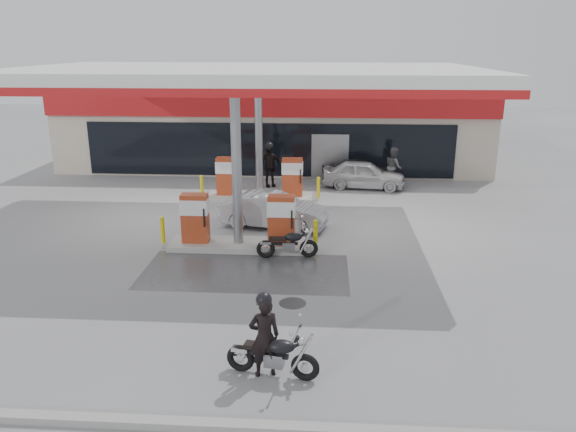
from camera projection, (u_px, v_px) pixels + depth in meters
name	position (u px, v px, depth m)	size (l,w,h in m)	color
ground	(229.00, 271.00, 16.44)	(90.00, 90.00, 0.00)	gray
wet_patch	(245.00, 271.00, 16.41)	(6.00, 3.00, 0.00)	#4C4C4F
drain_cover	(293.00, 303.00, 14.41)	(0.70, 0.70, 0.01)	#38383A
kerb	(161.00, 423.00, 9.75)	(28.00, 0.25, 0.15)	gray
store_building	(276.00, 126.00, 31.05)	(22.00, 8.22, 4.00)	beige
canopy	(248.00, 77.00, 19.66)	(16.00, 10.02, 5.51)	silver
pump_island_near	(238.00, 227.00, 18.14)	(5.14, 1.30, 1.78)	#9E9E99
pump_island_far	(260.00, 183.00, 23.86)	(5.14, 1.30, 1.78)	#9E9E99
main_motorcycle	(274.00, 356.00, 11.15)	(1.92, 0.79, 0.99)	black
biker_main	(264.00, 337.00, 11.07)	(0.62, 0.41, 1.70)	black
parked_motorcycle	(288.00, 244.00, 17.36)	(1.92, 0.74, 0.99)	black
sedan_white	(364.00, 174.00, 25.69)	(1.51, 3.76, 1.28)	#BDBEC0
attendant	(394.00, 166.00, 26.09)	(0.88, 0.68, 1.81)	#57585C
hatchback_silver	(273.00, 210.00, 20.20)	(1.33, 3.82, 1.26)	#A0A2A8
parked_car_left	(115.00, 156.00, 30.16)	(1.62, 4.00, 1.16)	#491110
parked_car_right	(360.00, 169.00, 27.44)	(1.73, 3.76, 1.05)	black
biker_walking	(269.00, 166.00, 25.87)	(1.14, 0.48, 1.95)	black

